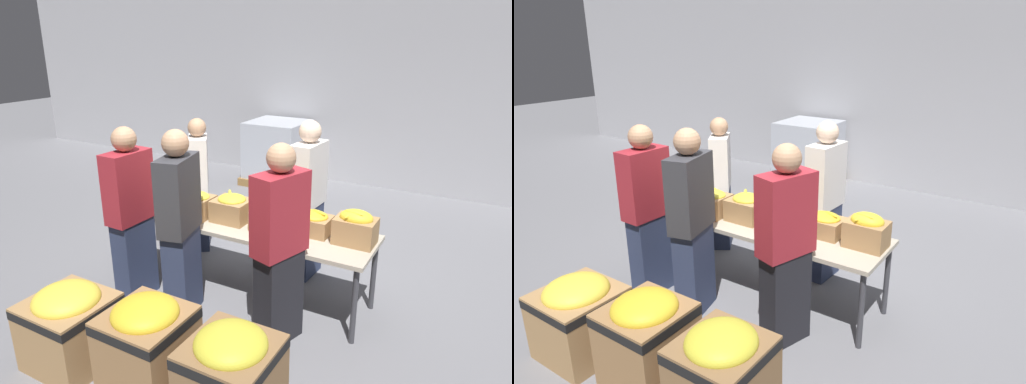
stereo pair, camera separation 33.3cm
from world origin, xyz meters
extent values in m
plane|color=slate|center=(0.00, 0.00, 0.00)|extent=(30.00, 30.00, 0.00)
cube|color=#A8A8AD|center=(0.00, 4.05, 2.00)|extent=(16.00, 0.08, 4.00)
cube|color=#B2A893|center=(0.00, 0.00, 0.73)|extent=(2.43, 0.72, 0.04)
cylinder|color=#38383D|center=(-1.15, -0.30, 0.36)|extent=(0.05, 0.05, 0.71)
cylinder|color=#38383D|center=(1.15, -0.30, 0.36)|extent=(0.05, 0.05, 0.71)
cylinder|color=#38383D|center=(-1.15, 0.30, 0.36)|extent=(0.05, 0.05, 0.71)
cylinder|color=#38383D|center=(1.15, 0.30, 0.36)|extent=(0.05, 0.05, 0.71)
cube|color=olive|center=(-1.03, 0.03, 0.84)|extent=(0.36, 0.27, 0.16)
ellipsoid|color=yellow|center=(-1.03, 0.03, 0.92)|extent=(0.31, 0.23, 0.07)
ellipsoid|color=yellow|center=(-1.09, 0.09, 0.95)|extent=(0.18, 0.18, 0.05)
ellipsoid|color=yellow|center=(-1.06, 0.02, 0.96)|extent=(0.05, 0.19, 0.05)
ellipsoid|color=yellow|center=(-0.95, 0.07, 0.95)|extent=(0.06, 0.22, 0.04)
ellipsoid|color=yellow|center=(-1.05, 0.09, 0.94)|extent=(0.19, 0.14, 0.04)
cube|color=#A37A4C|center=(-0.60, -0.09, 0.86)|extent=(0.36, 0.30, 0.21)
ellipsoid|color=gold|center=(-0.60, -0.09, 0.97)|extent=(0.32, 0.25, 0.09)
ellipsoid|color=gold|center=(-0.68, -0.15, 0.99)|extent=(0.12, 0.18, 0.04)
ellipsoid|color=gold|center=(-0.67, -0.03, 0.99)|extent=(0.15, 0.14, 0.05)
ellipsoid|color=gold|center=(-0.64, -0.07, 0.99)|extent=(0.21, 0.06, 0.04)
cube|color=#A37A4C|center=(-0.21, -0.01, 0.86)|extent=(0.36, 0.31, 0.22)
ellipsoid|color=gold|center=(-0.21, -0.01, 0.98)|extent=(0.28, 0.27, 0.10)
ellipsoid|color=gold|center=(-0.22, -0.05, 1.01)|extent=(0.17, 0.07, 0.05)
ellipsoid|color=gold|center=(-0.28, 0.06, 1.02)|extent=(0.11, 0.15, 0.04)
cube|color=olive|center=(0.23, -0.01, 0.85)|extent=(0.36, 0.29, 0.19)
ellipsoid|color=yellow|center=(0.23, -0.01, 0.95)|extent=(0.32, 0.26, 0.11)
ellipsoid|color=yellow|center=(0.22, 0.05, 1.00)|extent=(0.13, 0.13, 0.05)
ellipsoid|color=yellow|center=(0.16, 0.01, 0.99)|extent=(0.17, 0.09, 0.04)
ellipsoid|color=yellow|center=(0.29, -0.08, 0.98)|extent=(0.14, 0.13, 0.04)
ellipsoid|color=yellow|center=(0.18, 0.02, 0.99)|extent=(0.10, 0.16, 0.05)
cube|color=#A37A4C|center=(0.59, 0.09, 0.84)|extent=(0.36, 0.27, 0.16)
ellipsoid|color=gold|center=(0.59, 0.09, 0.93)|extent=(0.30, 0.24, 0.09)
ellipsoid|color=gold|center=(0.65, 0.10, 0.96)|extent=(0.18, 0.11, 0.05)
ellipsoid|color=gold|center=(0.51, 0.03, 0.96)|extent=(0.17, 0.11, 0.05)
cube|color=#A37A4C|center=(1.01, 0.07, 0.87)|extent=(0.36, 0.26, 0.23)
ellipsoid|color=yellow|center=(1.01, 0.07, 1.00)|extent=(0.30, 0.22, 0.14)
ellipsoid|color=yellow|center=(1.00, 0.03, 1.05)|extent=(0.18, 0.07, 0.04)
ellipsoid|color=yellow|center=(0.99, 0.05, 1.02)|extent=(0.13, 0.22, 0.05)
cube|color=#2D3856|center=(-0.98, -0.60, 0.41)|extent=(0.23, 0.40, 0.82)
cube|color=maroon|center=(-0.98, -0.60, 1.15)|extent=(0.24, 0.47, 0.68)
sphere|color=tan|center=(-0.98, -0.60, 1.61)|extent=(0.23, 0.23, 0.23)
cube|color=black|center=(0.57, -0.54, 0.41)|extent=(0.32, 0.44, 0.82)
cube|color=maroon|center=(0.57, -0.54, 1.16)|extent=(0.36, 0.51, 0.68)
sphere|color=tan|center=(0.57, -0.54, 1.62)|extent=(0.23, 0.23, 0.23)
cube|color=#2D3856|center=(0.33, 0.63, 0.40)|extent=(0.24, 0.40, 0.81)
cube|color=silver|center=(0.33, 0.63, 1.14)|extent=(0.26, 0.47, 0.67)
sphere|color=beige|center=(0.33, 0.63, 1.59)|extent=(0.23, 0.23, 0.23)
cube|color=#2D3856|center=(-1.08, 0.64, 0.38)|extent=(0.37, 0.41, 0.76)
cube|color=silver|center=(-1.08, 0.64, 1.07)|extent=(0.42, 0.48, 0.63)
sphere|color=tan|center=(-1.08, 0.64, 1.49)|extent=(0.21, 0.21, 0.21)
cube|color=#2D3856|center=(-0.38, -0.61, 0.42)|extent=(0.31, 0.44, 0.83)
cube|color=#333338|center=(-0.38, -0.61, 1.18)|extent=(0.34, 0.51, 0.69)
sphere|color=tan|center=(-0.38, -0.61, 1.64)|extent=(0.24, 0.24, 0.24)
cube|color=#A37A4C|center=(-0.73, -1.60, 0.28)|extent=(0.60, 0.60, 0.56)
cube|color=black|center=(-0.73, -1.60, 0.51)|extent=(0.61, 0.61, 0.07)
ellipsoid|color=yellow|center=(-0.73, -1.60, 0.57)|extent=(0.51, 0.51, 0.21)
cube|color=olive|center=(0.08, -1.60, 0.35)|extent=(0.55, 0.55, 0.70)
cube|color=black|center=(0.08, -1.60, 0.65)|extent=(0.55, 0.55, 0.07)
ellipsoid|color=gold|center=(0.08, -1.60, 0.71)|extent=(0.47, 0.47, 0.19)
cube|color=black|center=(0.76, -1.60, 0.65)|extent=(0.55, 0.55, 0.07)
ellipsoid|color=gold|center=(0.76, -1.60, 0.71)|extent=(0.46, 0.46, 0.19)
cube|color=olive|center=(-1.42, 3.44, 0.07)|extent=(1.03, 1.03, 0.13)
cube|color=#B2B7C1|center=(-1.42, 3.44, 0.61)|extent=(0.95, 0.95, 0.96)
camera|label=1|loc=(2.02, -3.56, 2.50)|focal=32.00mm
camera|label=2|loc=(2.31, -3.39, 2.50)|focal=32.00mm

